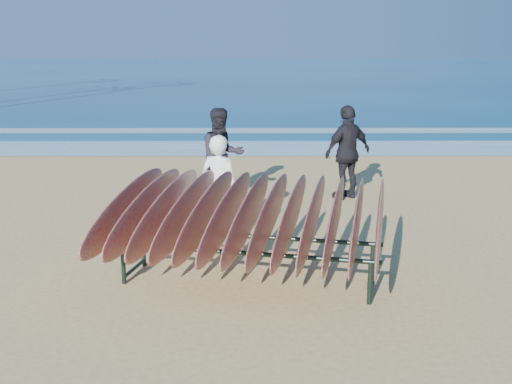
# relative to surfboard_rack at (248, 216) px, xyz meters

# --- Properties ---
(ground) EXTENTS (120.00, 120.00, 0.00)m
(ground) POSITION_rel_surfboard_rack_xyz_m (0.10, 0.04, -0.85)
(ground) COLOR tan
(ground) RESTS_ON ground
(ocean) EXTENTS (160.00, 160.00, 0.00)m
(ocean) POSITION_rel_surfboard_rack_xyz_m (0.10, 55.04, -0.84)
(ocean) COLOR navy
(ocean) RESTS_ON ground
(foam_near) EXTENTS (160.00, 160.00, 0.00)m
(foam_near) POSITION_rel_surfboard_rack_xyz_m (0.10, 10.04, -0.84)
(foam_near) COLOR white
(foam_near) RESTS_ON ground
(foam_far) EXTENTS (160.00, 160.00, 0.00)m
(foam_far) POSITION_rel_surfboard_rack_xyz_m (0.10, 13.54, -0.84)
(foam_far) COLOR white
(foam_far) RESTS_ON ground
(surfboard_rack) EXTENTS (3.67, 3.28, 1.32)m
(surfboard_rack) POSITION_rel_surfboard_rack_xyz_m (0.00, 0.00, 0.00)
(surfboard_rack) COLOR black
(surfboard_rack) RESTS_ON ground
(person_white) EXTENTS (0.69, 0.59, 1.59)m
(person_white) POSITION_rel_surfboard_rack_xyz_m (-0.42, 1.72, -0.06)
(person_white) COLOR white
(person_white) RESTS_ON ground
(person_dark_a) EXTENTS (1.00, 0.89, 1.72)m
(person_dark_a) POSITION_rel_surfboard_rack_xyz_m (-0.50, 4.05, 0.01)
(person_dark_a) COLOR black
(person_dark_a) RESTS_ON ground
(person_dark_b) EXTENTS (1.09, 0.91, 1.75)m
(person_dark_b) POSITION_rel_surfboard_rack_xyz_m (1.82, 4.34, 0.02)
(person_dark_b) COLOR black
(person_dark_b) RESTS_ON ground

